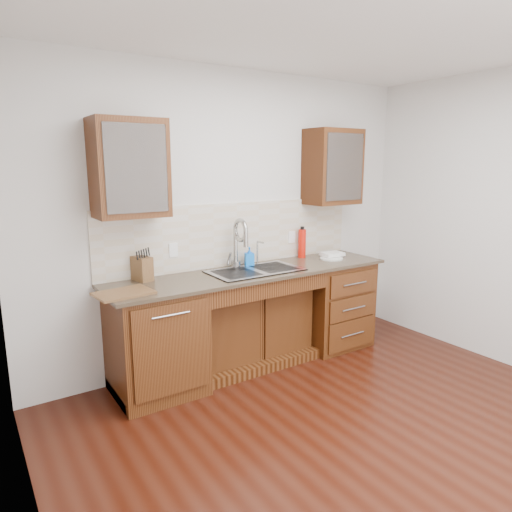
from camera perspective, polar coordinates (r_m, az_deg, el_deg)
ground at (r=3.50m, az=13.72°, el=-22.04°), size 4.00×3.50×0.10m
ceiling at (r=3.05m, az=16.54°, el=27.93°), size 4.00×3.50×0.10m
wall_back at (r=4.36m, az=-2.90°, el=4.75°), size 4.00×0.10×2.70m
wall_left at (r=2.01m, az=-28.16°, el=-4.75°), size 0.10×3.50×2.70m
base_cabinet_left at (r=3.87m, az=-12.38°, el=-10.35°), size 0.70×0.62×0.88m
base_cabinet_center at (r=4.37m, az=-0.95°, el=-8.73°), size 1.20×0.44×0.70m
base_cabinet_right at (r=4.83m, az=9.25°, el=-5.78°), size 0.70×0.62×0.88m
countertop at (r=4.13m, az=-0.19°, el=-2.05°), size 2.70×0.65×0.03m
backsplash at (r=4.33m, az=-2.47°, el=2.76°), size 2.70×0.02×0.59m
sink at (r=4.13m, az=-0.08°, el=-3.03°), size 0.84×0.46×0.19m
faucet at (r=4.23m, az=-2.58°, el=1.24°), size 0.04×0.04×0.40m
filter_tap at (r=4.38m, az=0.17°, el=0.55°), size 0.02×0.02×0.24m
upper_cabinet_left at (r=3.70m, az=-15.58°, el=10.50°), size 0.55×0.34×0.75m
upper_cabinet_right at (r=4.78m, az=9.55°, el=10.91°), size 0.55×0.34×0.75m
outlet_left at (r=4.04m, az=-10.29°, el=0.73°), size 0.08×0.01×0.12m
outlet_right at (r=4.70m, az=4.45°, el=2.38°), size 0.08×0.01×0.12m
soap_bottle at (r=4.29m, az=-0.84°, el=-0.07°), size 0.11×0.11×0.18m
water_bottle at (r=4.70m, az=5.77°, el=1.57°), size 0.10×0.10×0.29m
plate at (r=4.68m, az=9.41°, el=-0.30°), size 0.30×0.30×0.01m
dish_towel at (r=4.78m, az=9.52°, el=0.25°), size 0.23×0.18×0.03m
knife_block at (r=3.89m, az=-14.05°, el=-1.53°), size 0.15×0.20×0.20m
cutting_board at (r=3.53m, az=-16.23°, el=-4.48°), size 0.43×0.33×0.02m
cup_left_a at (r=3.65m, az=-17.88°, el=9.47°), size 0.11×0.11×0.09m
cup_left_b at (r=3.74m, az=-13.55°, el=9.78°), size 0.13×0.13×0.09m
cup_right_a at (r=4.70m, az=8.38°, el=10.27°), size 0.13×0.13×0.09m
cup_right_b at (r=4.82m, az=10.01°, el=10.27°), size 0.12×0.12×0.09m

